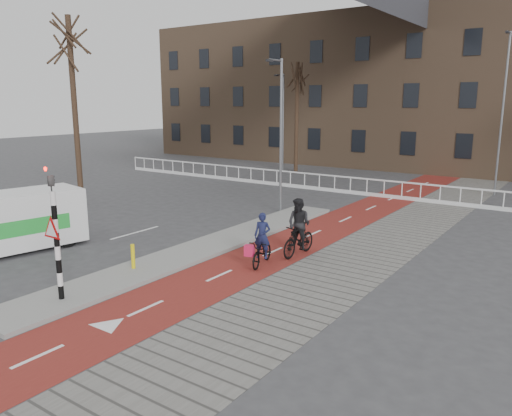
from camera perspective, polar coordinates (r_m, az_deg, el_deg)
The scene contains 16 objects.
ground at distance 15.03m, azimuth -13.60°, elevation -8.56°, with size 120.00×120.00×0.00m, color #38383A.
bike_lane at distance 21.91m, azimuth 9.08°, elevation -1.79°, with size 2.50×60.00×0.01m, color maroon.
sidewalk at distance 20.89m, azimuth 16.00°, elevation -2.81°, with size 3.00×60.00×0.01m, color slate.
curb_island at distance 18.17m, azimuth -5.64°, elevation -4.43°, with size 1.80×16.00×0.12m, color gray.
traffic_signal at distance 13.75m, azimuth -21.98°, elevation -2.37°, with size 0.80×0.80×3.68m.
bollard at distance 16.00m, azimuth -13.88°, elevation -5.38°, with size 0.12×0.12×0.77m, color yellow.
cyclist_near at distance 16.12m, azimuth 0.70°, elevation -4.58°, with size 0.95×1.71×1.73m.
cyclist_far at distance 17.12m, azimuth 4.91°, elevation -2.77°, with size 0.88×1.88×1.99m.
van at distance 19.49m, azimuth -26.37°, elevation -1.37°, with size 2.83×5.13×2.08m.
railing at distance 30.92m, azimuth 3.95°, elevation 2.97°, with size 28.00×0.10×0.99m.
townhouse_row at distance 43.49m, azimuth 17.10°, elevation 15.05°, with size 46.00×10.00×15.90m.
tree_left at distance 26.63m, azimuth -19.98°, elevation 10.13°, with size 0.28×0.28×9.24m, color black.
tree_mid at distance 37.41m, azimuth 4.66°, elevation 10.21°, with size 0.29×0.29×7.97m, color black.
streetlight_near at distance 23.46m, azimuth 2.87°, elevation 8.03°, with size 0.12×0.12×7.10m, color slate.
streetlight_left at distance 37.81m, azimuth 3.12°, elevation 9.64°, with size 0.12×0.12×7.16m, color slate.
streetlight_right at distance 30.92m, azimuth 26.31°, elevation 9.43°, with size 0.12×0.12×8.84m, color slate.
Camera 1 is at (10.67, -9.20, 5.23)m, focal length 35.00 mm.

